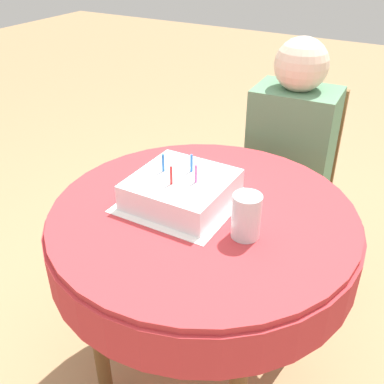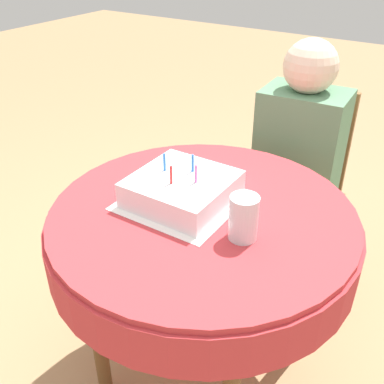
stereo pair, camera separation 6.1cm
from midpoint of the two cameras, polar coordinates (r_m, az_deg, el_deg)
name	(u,v)px [view 2 (the right image)]	position (r m, az deg, el deg)	size (l,w,h in m)	color
ground_plane	(200,375)	(1.89, 2.05, -22.20)	(12.00, 12.00, 0.00)	#A37F56
dining_table	(202,236)	(1.41, 2.56, -5.58)	(0.95, 0.95, 0.77)	#BC3338
chair	(299,185)	(2.13, 14.19, 0.91)	(0.41, 0.41, 0.91)	brown
person	(298,151)	(1.96, 14.17, 5.03)	(0.35, 0.35, 1.15)	beige
napkin	(182,200)	(1.39, 0.02, -1.10)	(0.34, 0.34, 0.00)	white
birthday_cake	(182,189)	(1.37, 0.02, 0.37)	(0.29, 0.29, 0.14)	white
drinking_glass	(244,218)	(1.22, 8.00, -3.28)	(0.08, 0.08, 0.13)	silver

